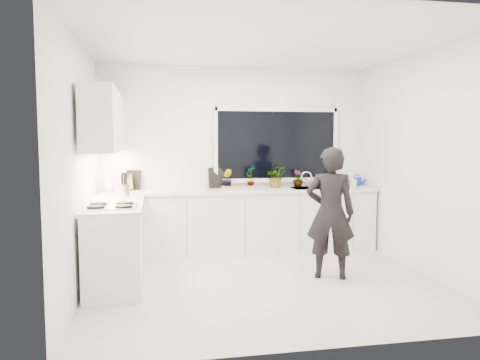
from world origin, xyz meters
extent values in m
cube|color=beige|center=(0.00, 0.00, -0.01)|extent=(4.00, 3.50, 0.02)
cube|color=white|center=(0.00, 1.76, 1.35)|extent=(4.00, 0.02, 2.70)
cube|color=white|center=(-2.01, 0.00, 1.35)|extent=(0.02, 3.50, 2.70)
cube|color=white|center=(2.01, 0.00, 1.35)|extent=(0.02, 3.50, 2.70)
cube|color=white|center=(0.00, 0.00, 2.71)|extent=(4.00, 3.50, 0.02)
cube|color=black|center=(0.60, 1.73, 1.55)|extent=(1.80, 0.02, 1.00)
cube|color=white|center=(0.00, 1.45, 0.44)|extent=(3.92, 0.58, 0.88)
cube|color=white|center=(-1.67, 0.35, 0.44)|extent=(0.58, 1.60, 0.88)
cube|color=silver|center=(0.00, 1.44, 0.90)|extent=(3.94, 0.62, 0.04)
cube|color=silver|center=(-1.67, 0.35, 0.90)|extent=(0.62, 1.60, 0.04)
cube|color=white|center=(-1.79, 0.70, 1.85)|extent=(0.34, 2.10, 0.70)
cube|color=silver|center=(1.05, 1.45, 0.87)|extent=(0.58, 0.42, 0.14)
cylinder|color=silver|center=(1.05, 1.65, 1.03)|extent=(0.03, 0.03, 0.22)
cube|color=black|center=(-1.69, 0.00, 0.94)|extent=(0.56, 0.48, 0.03)
imported|color=black|center=(0.80, 0.04, 0.78)|extent=(0.66, 0.54, 1.55)
cube|color=silver|center=(-0.05, 1.42, 0.94)|extent=(0.55, 0.45, 0.03)
cube|color=red|center=(-0.05, 1.42, 0.95)|extent=(0.50, 0.40, 0.01)
cylinder|color=#142AC1|center=(1.85, 1.61, 0.98)|extent=(0.18, 0.18, 0.13)
cylinder|color=white|center=(-1.85, 1.55, 1.05)|extent=(0.15, 0.15, 0.26)
cube|color=#966E46|center=(-1.60, 1.59, 1.03)|extent=(0.16, 0.14, 0.22)
cylinder|color=silver|center=(-1.59, 0.80, 1.00)|extent=(0.17, 0.17, 0.16)
cube|color=black|center=(-1.51, 1.69, 1.06)|extent=(0.21, 0.10, 0.28)
cube|color=black|center=(-0.32, 1.69, 1.07)|extent=(0.25, 0.06, 0.30)
imported|color=#26662D|center=(-0.17, 1.61, 1.06)|extent=(0.15, 0.17, 0.28)
imported|color=#26662D|center=(0.18, 1.61, 1.09)|extent=(0.21, 0.21, 0.34)
imported|color=#26662D|center=(0.57, 1.61, 1.08)|extent=(0.32, 0.29, 0.32)
imported|color=#26662D|center=(0.90, 1.61, 1.05)|extent=(0.20, 0.20, 0.26)
imported|color=#D8BF66|center=(1.53, 1.30, 1.06)|extent=(0.13, 0.13, 0.27)
imported|color=#D8BF66|center=(1.64, 1.30, 1.02)|extent=(0.09, 0.09, 0.20)
camera|label=1|loc=(-1.25, -5.10, 1.65)|focal=35.00mm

